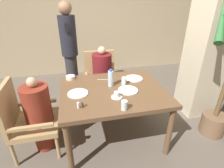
{
  "coord_description": "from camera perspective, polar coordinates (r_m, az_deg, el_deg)",
  "views": [
    {
      "loc": [
        -0.44,
        -1.89,
        1.82
      ],
      "look_at": [
        0.0,
        0.05,
        0.81
      ],
      "focal_mm": 28.0,
      "sensor_mm": 36.0,
      "label": 1
    }
  ],
  "objects": [
    {
      "name": "diner_in_far_chair",
      "position": [
        3.01,
        -3.17,
        2.21
      ],
      "size": [
        0.32,
        0.32,
        1.1
      ],
      "color": "maroon",
      "rests_on": "ground_plane"
    },
    {
      "name": "plate_dessert_center",
      "position": [
        2.51,
        7.14,
        1.84
      ],
      "size": [
        0.25,
        0.25,
        0.01
      ],
      "color": "white",
      "rests_on": "dining_table"
    },
    {
      "name": "glass_tall_mid",
      "position": [
        1.81,
        4.05,
        -6.97
      ],
      "size": [
        0.07,
        0.07,
        0.1
      ],
      "color": "silver",
      "rests_on": "dining_table"
    },
    {
      "name": "dining_table",
      "position": [
        2.26,
        0.3,
        -3.74
      ],
      "size": [
        1.3,
        1.06,
        0.76
      ],
      "color": "brown",
      "rests_on": "ground_plane"
    },
    {
      "name": "bowl_small",
      "position": [
        2.55,
        -13.41,
        2.14
      ],
      "size": [
        0.13,
        0.13,
        0.05
      ],
      "color": "white",
      "rests_on": "dining_table"
    },
    {
      "name": "pepper_shaker",
      "position": [
        1.88,
        -9.75,
        -6.73
      ],
      "size": [
        0.03,
        0.03,
        0.06
      ],
      "color": "#4C3D2D",
      "rests_on": "dining_table"
    },
    {
      "name": "diner_in_left_chair",
      "position": [
        2.34,
        -22.68,
        -9.1
      ],
      "size": [
        0.32,
        0.32,
        1.02
      ],
      "color": "maroon",
      "rests_on": "ground_plane"
    },
    {
      "name": "chair_left_side",
      "position": [
        2.4,
        -26.16,
        -10.01
      ],
      "size": [
        0.56,
        0.56,
        0.94
      ],
      "color": "tan",
      "rests_on": "ground_plane"
    },
    {
      "name": "pillar_stone",
      "position": [
        3.03,
        29.85,
        14.61
      ],
      "size": [
        0.5,
        0.5,
        2.7
      ],
      "color": "beige",
      "rests_on": "ground_plane"
    },
    {
      "name": "ground_plane",
      "position": [
        2.66,
        0.26,
        -16.25
      ],
      "size": [
        16.0,
        16.0,
        0.0
      ],
      "primitive_type": "plane",
      "color": "#60564C"
    },
    {
      "name": "plate_main_left",
      "position": [
        2.15,
        -11.06,
        -3.02
      ],
      "size": [
        0.25,
        0.25,
        0.01
      ],
      "color": "white",
      "rests_on": "dining_table"
    },
    {
      "name": "teacup_with_saucer",
      "position": [
        2.03,
        1.55,
        -3.69
      ],
      "size": [
        0.13,
        0.13,
        0.07
      ],
      "color": "white",
      "rests_on": "dining_table"
    },
    {
      "name": "fork_beside_plate",
      "position": [
        2.46,
        -2.09,
        1.44
      ],
      "size": [
        0.19,
        0.07,
        0.0
      ],
      "color": "silver",
      "rests_on": "dining_table"
    },
    {
      "name": "salt_shaker",
      "position": [
        1.88,
        -10.95,
        -6.81
      ],
      "size": [
        0.03,
        0.03,
        0.07
      ],
      "color": "white",
      "rests_on": "dining_table"
    },
    {
      "name": "standing_host",
      "position": [
        3.38,
        -13.71,
        11.1
      ],
      "size": [
        0.3,
        0.33,
        1.75
      ],
      "color": "#2D2D33",
      "rests_on": "ground_plane"
    },
    {
      "name": "plate_main_right",
      "position": [
        2.19,
        5.23,
        -2.03
      ],
      "size": [
        0.25,
        0.25,
        0.01
      ],
      "color": "white",
      "rests_on": "dining_table"
    },
    {
      "name": "glass_tall_near",
      "position": [
        2.31,
        3.91,
        0.98
      ],
      "size": [
        0.07,
        0.07,
        0.1
      ],
      "color": "silver",
      "rests_on": "dining_table"
    },
    {
      "name": "wall_back",
      "position": [
        4.45,
        -7.52,
        21.33
      ],
      "size": [
        8.0,
        0.06,
        2.8
      ],
      "color": "tan",
      "rests_on": "ground_plane"
    },
    {
      "name": "water_bottle",
      "position": [
        2.25,
        -0.42,
        1.87
      ],
      "size": [
        0.07,
        0.07,
        0.23
      ],
      "color": "silver",
      "rests_on": "dining_table"
    },
    {
      "name": "chair_far_side",
      "position": [
        3.18,
        -3.61,
        2.1
      ],
      "size": [
        0.56,
        0.56,
        0.94
      ],
      "color": "tan",
      "rests_on": "ground_plane"
    }
  ]
}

